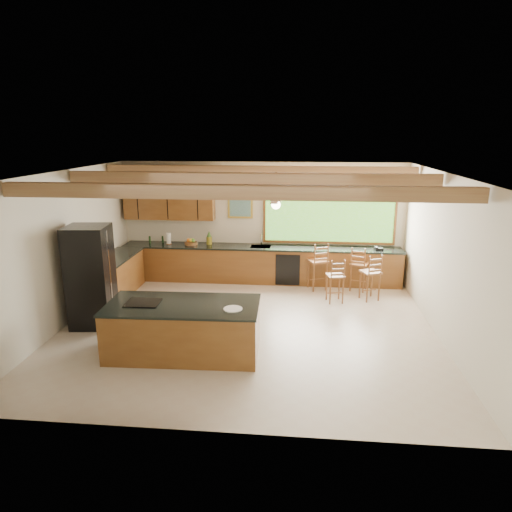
# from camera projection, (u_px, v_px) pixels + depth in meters

# --- Properties ---
(ground) EXTENTS (7.20, 7.20, 0.00)m
(ground) POSITION_uv_depth(u_px,v_px,m) (248.00, 328.00, 8.95)
(ground) COLOR #B9AC99
(ground) RESTS_ON ground
(room_shell) EXTENTS (7.27, 6.54, 3.02)m
(room_shell) POSITION_uv_depth(u_px,v_px,m) (242.00, 210.00, 9.01)
(room_shell) COLOR beige
(room_shell) RESTS_ON ground
(counter_run) EXTENTS (7.12, 3.10, 1.27)m
(counter_run) POSITION_uv_depth(u_px,v_px,m) (226.00, 267.00, 11.32)
(counter_run) COLOR brown
(counter_run) RESTS_ON ground
(island) EXTENTS (2.62, 1.30, 0.92)m
(island) POSITION_uv_depth(u_px,v_px,m) (184.00, 329.00, 7.81)
(island) COLOR brown
(island) RESTS_ON ground
(refrigerator) EXTENTS (0.85, 0.83, 2.00)m
(refrigerator) POSITION_uv_depth(u_px,v_px,m) (91.00, 277.00, 8.85)
(refrigerator) COLOR black
(refrigerator) RESTS_ON ground
(bar_stool_a) EXTENTS (0.55, 0.55, 1.18)m
(bar_stool_a) POSITION_uv_depth(u_px,v_px,m) (318.00, 262.00, 10.93)
(bar_stool_a) COLOR brown
(bar_stool_a) RESTS_ON ground
(bar_stool_b) EXTENTS (0.44, 0.44, 1.02)m
(bar_stool_b) POSITION_uv_depth(u_px,v_px,m) (336.00, 277.00, 10.11)
(bar_stool_b) COLOR brown
(bar_stool_b) RESTS_ON ground
(bar_stool_c) EXTENTS (0.52, 0.52, 1.09)m
(bar_stool_c) POSITION_uv_depth(u_px,v_px,m) (371.00, 273.00, 10.24)
(bar_stool_c) COLOR brown
(bar_stool_c) RESTS_ON ground
(bar_stool_d) EXTENTS (0.50, 0.50, 1.10)m
(bar_stool_d) POSITION_uv_depth(u_px,v_px,m) (360.00, 265.00, 10.85)
(bar_stool_d) COLOR brown
(bar_stool_d) RESTS_ON ground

